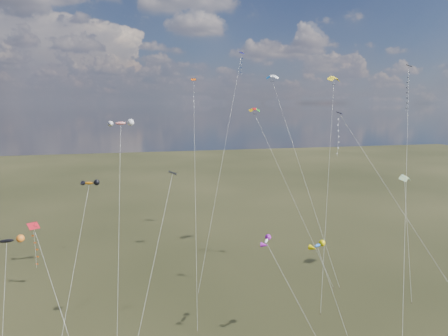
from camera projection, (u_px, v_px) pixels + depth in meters
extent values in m
cube|color=black|center=(409.00, 66.00, 61.02)|extent=(1.22, 1.23, 0.37)
cylinder|color=silver|center=(406.00, 194.00, 50.19)|extent=(17.00, 24.21, 34.01)
cube|color=#141151|center=(242.00, 53.00, 74.42)|extent=(1.16, 1.13, 0.43)
cylinder|color=silver|center=(222.00, 160.00, 67.15)|extent=(11.92, 18.62, 37.65)
cube|color=#332316|center=(198.00, 294.00, 59.86)|extent=(0.10, 0.10, 0.12)
cube|color=black|center=(173.00, 173.00, 45.94)|extent=(1.02, 1.08, 0.39)
cylinder|color=silver|center=(150.00, 281.00, 41.19)|extent=(6.43, 11.80, 20.42)
cube|color=#B4141F|center=(33.00, 226.00, 42.00)|extent=(1.40, 1.37, 0.51)
cylinder|color=silver|center=(61.00, 312.00, 39.73)|extent=(5.86, 8.75, 15.56)
cube|color=#0E0D4E|center=(339.00, 113.00, 53.72)|extent=(0.77, 0.81, 0.30)
cylinder|color=silver|center=(416.00, 231.00, 46.59)|extent=(9.01, 21.52, 27.05)
cube|color=#C84100|center=(194.00, 79.00, 64.15)|extent=(0.87, 0.81, 0.36)
cylinder|color=silver|center=(195.00, 190.00, 57.03)|extent=(3.05, 19.49, 32.12)
cube|color=#332316|center=(198.00, 332.00, 49.90)|extent=(0.10, 0.10, 0.12)
cylinder|color=silver|center=(328.00, 181.00, 62.03)|extent=(11.02, 19.28, 32.82)
cube|color=#332316|center=(320.00, 314.00, 54.15)|extent=(0.10, 0.10, 0.12)
cylinder|color=silver|center=(301.00, 167.00, 71.75)|extent=(1.78, 27.06, 33.88)
cube|color=#332316|center=(340.00, 288.00, 61.67)|extent=(0.10, 0.10, 0.12)
cylinder|color=silver|center=(408.00, 236.00, 60.84)|extent=(4.78, 9.39, 16.59)
cube|color=#332316|center=(412.00, 303.00, 57.12)|extent=(0.10, 0.10, 0.12)
cylinder|color=silver|center=(292.00, 193.00, 65.74)|extent=(8.53, 14.72, 27.35)
cube|color=#332316|center=(334.00, 288.00, 61.85)|extent=(0.10, 0.10, 0.12)
ellipsoid|color=black|center=(6.00, 241.00, 49.13)|extent=(3.56, 1.51, 1.10)
cylinder|color=silver|center=(4.00, 299.00, 46.49)|extent=(0.58, 7.58, 11.57)
ellipsoid|color=#C7680B|center=(89.00, 183.00, 55.96)|extent=(2.54, 1.57, 1.00)
cylinder|color=silver|center=(76.00, 259.00, 51.09)|extent=(3.12, 12.30, 17.26)
ellipsoid|color=white|center=(266.00, 241.00, 47.12)|extent=(1.96, 2.66, 0.77)
cylinder|color=silver|center=(297.00, 299.00, 45.64)|extent=(5.37, 6.45, 12.26)
ellipsoid|color=red|center=(121.00, 123.00, 61.53)|extent=(3.43, 1.49, 1.20)
cylinder|color=silver|center=(119.00, 223.00, 52.72)|extent=(1.11, 22.32, 25.30)
ellipsoid|color=blue|center=(318.00, 245.00, 45.99)|extent=(2.17, 1.74, 0.85)
cylinder|color=silver|center=(338.00, 306.00, 44.33)|extent=(2.39, 6.06, 12.12)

